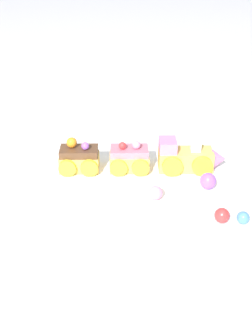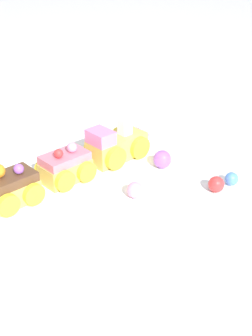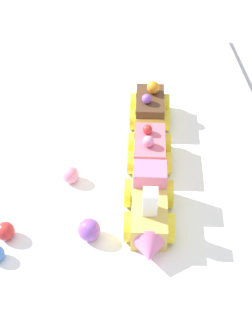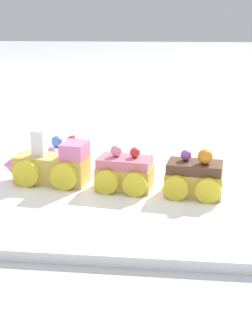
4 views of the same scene
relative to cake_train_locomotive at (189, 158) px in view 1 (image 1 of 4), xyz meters
name	(u,v)px [view 1 (image 1 of 4)]	position (x,y,z in m)	size (l,w,h in m)	color
ground_plane	(144,183)	(-0.09, -0.02, -0.04)	(10.00, 10.00, 0.00)	#B2B2B7
display_board	(144,181)	(-0.09, -0.02, -0.03)	(0.71, 0.47, 0.01)	white
cake_train_locomotive	(189,158)	(0.00, 0.00, 0.00)	(0.13, 0.07, 0.08)	#E0BC56
cake_car_strawberry	(129,159)	(-0.11, 0.01, 0.00)	(0.08, 0.07, 0.06)	#E0BC56
cake_car_chocolate	(79,159)	(-0.21, 0.03, 0.00)	(0.08, 0.07, 0.06)	#E0BC56
gumball_purple	(208,181)	(0.01, -0.08, -0.01)	(0.03, 0.03, 0.03)	#9956C6
gumball_red	(222,215)	(0.00, -0.18, -0.01)	(0.02, 0.02, 0.02)	red
gumball_pink	(156,193)	(-0.08, -0.10, -0.01)	(0.02, 0.02, 0.02)	pink
gumball_blue	(243,218)	(0.04, -0.19, -0.01)	(0.02, 0.02, 0.02)	#4C84E0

